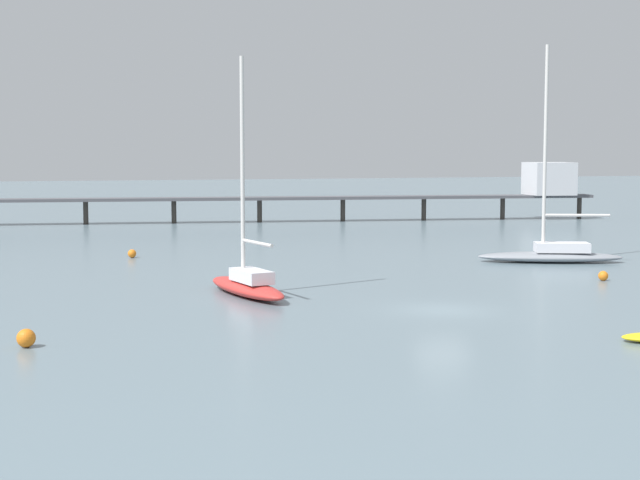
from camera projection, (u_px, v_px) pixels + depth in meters
name	position (u px, v px, depth m)	size (l,w,h in m)	color
ground_plane	(443.00, 310.00, 43.71)	(400.00, 400.00, 0.00)	slate
pier	(392.00, 189.00, 99.33)	(80.16, 14.16, 6.11)	#4C4C51
sailboat_red	(247.00, 281.00, 48.02)	(3.38, 8.12, 12.09)	red
sailboat_gray	(552.00, 251.00, 62.47)	(9.69, 5.64, 14.21)	gray
mooring_buoy_inner	(132.00, 254.00, 65.08)	(0.58, 0.58, 0.58)	orange
mooring_buoy_far	(603.00, 276.00, 53.58)	(0.56, 0.56, 0.56)	orange
mooring_buoy_mid	(26.00, 338.00, 35.39)	(0.71, 0.71, 0.71)	orange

